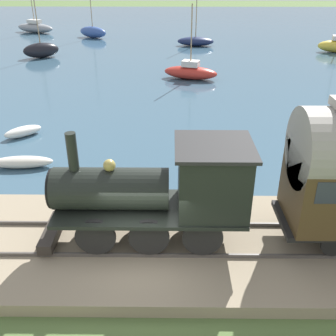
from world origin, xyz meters
TOP-DOWN VIEW (x-y plane):
  - ground_plane at (0.00, 0.00)m, footprint 200.00×200.00m
  - harbor_water at (43.71, 0.00)m, footprint 80.00×80.00m
  - rail_embankment at (0.68, 0.00)m, footprint 5.47×56.00m
  - steam_locomotive at (0.68, -0.60)m, footprint 2.19×6.27m
  - sailboat_blue at (42.10, 9.18)m, footprint 3.40×4.22m
  - sailboat_red at (22.04, -2.25)m, footprint 2.76×4.60m
  - sailboat_black at (30.11, 12.11)m, footprint 2.95×3.71m
  - sailboat_navy at (36.59, -3.41)m, footprint 2.07×4.22m
  - sailboat_gray at (46.19, 17.73)m, footprint 3.91×5.95m
  - rowboat_far_out at (6.42, 5.95)m, footprint 0.94×2.81m
  - rowboat_mid_harbor at (10.05, 7.15)m, footprint 1.87×2.00m

SIDE VIEW (x-z plane):
  - ground_plane at x=0.00m, z-range 0.00..0.00m
  - harbor_water at x=43.71m, z-range 0.00..0.01m
  - rail_embankment at x=0.68m, z-range -0.06..0.46m
  - rowboat_far_out at x=6.42m, z-range 0.01..0.53m
  - rowboat_mid_harbor at x=10.05m, z-range 0.01..0.54m
  - sailboat_navy at x=36.59m, z-range -2.82..3.87m
  - sailboat_red at x=22.04m, z-range -2.23..3.40m
  - sailboat_gray at x=46.19m, z-range -3.96..5.34m
  - sailboat_blue at x=42.10m, z-range -3.67..5.12m
  - sailboat_black at x=30.11m, z-range -2.13..3.60m
  - steam_locomotive at x=0.68m, z-range 0.57..4.11m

